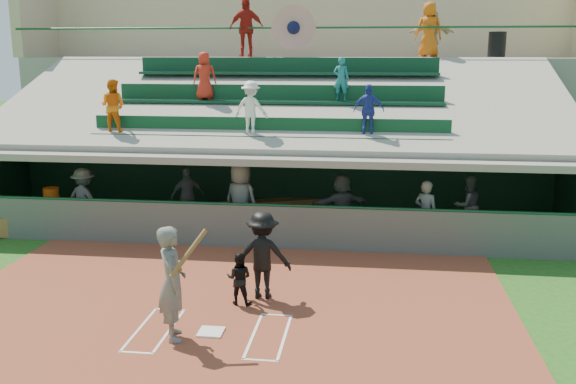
# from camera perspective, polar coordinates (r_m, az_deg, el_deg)

# --- Properties ---
(ground) EXTENTS (100.00, 100.00, 0.00)m
(ground) POSITION_cam_1_polar(r_m,az_deg,el_deg) (11.55, -6.86, -12.40)
(ground) COLOR #1F4F16
(ground) RESTS_ON ground
(dirt_slab) EXTENTS (11.00, 9.00, 0.02)m
(dirt_slab) POSITION_cam_1_polar(r_m,az_deg,el_deg) (11.99, -6.27, -11.37)
(dirt_slab) COLOR brown
(dirt_slab) RESTS_ON ground
(home_plate) EXTENTS (0.43, 0.43, 0.03)m
(home_plate) POSITION_cam_1_polar(r_m,az_deg,el_deg) (11.53, -6.86, -12.24)
(home_plate) COLOR white
(home_plate) RESTS_ON dirt_slab
(batters_box_chalk) EXTENTS (2.65, 1.85, 0.01)m
(batters_box_chalk) POSITION_cam_1_polar(r_m,az_deg,el_deg) (11.54, -6.86, -12.29)
(batters_box_chalk) COLOR white
(batters_box_chalk) RESTS_ON dirt_slab
(dugout_floor) EXTENTS (16.00, 3.50, 0.04)m
(dugout_floor) POSITION_cam_1_polar(r_m,az_deg,el_deg) (17.77, -1.56, -3.29)
(dugout_floor) COLOR #9A958C
(dugout_floor) RESTS_ON ground
(concourse_slab) EXTENTS (20.00, 3.00, 4.60)m
(concourse_slab) POSITION_cam_1_polar(r_m,az_deg,el_deg) (23.93, 0.92, 6.35)
(concourse_slab) COLOR gray
(concourse_slab) RESTS_ON ground
(grandstand) EXTENTS (20.40, 10.40, 7.80)m
(grandstand) POSITION_cam_1_polar(r_m,az_deg,el_deg) (20.98, -0.02, 5.39)
(grandstand) COLOR #525752
(grandstand) RESTS_ON ground
(batter_at_plate) EXTENTS (0.99, 0.85, 1.98)m
(batter_at_plate) POSITION_cam_1_polar(r_m,az_deg,el_deg) (11.07, -10.26, -7.94)
(batter_at_plate) COLOR #545752
(batter_at_plate) RESTS_ON dirt_slab
(catcher) EXTENTS (0.53, 0.42, 1.03)m
(catcher) POSITION_cam_1_polar(r_m,az_deg,el_deg) (12.53, -4.36, -7.66)
(catcher) COLOR black
(catcher) RESTS_ON dirt_slab
(home_umpire) EXTENTS (1.15, 0.69, 1.75)m
(home_umpire) POSITION_cam_1_polar(r_m,az_deg,el_deg) (12.72, -2.28, -5.62)
(home_umpire) COLOR black
(home_umpire) RESTS_ON dirt_slab
(dugout_bench) EXTENTS (15.66, 7.01, 0.50)m
(dugout_bench) POSITION_cam_1_polar(r_m,az_deg,el_deg) (18.94, -1.30, -1.45)
(dugout_bench) COLOR olive
(dugout_bench) RESTS_ON dugout_floor
(white_table) EXTENTS (0.93, 0.76, 0.73)m
(white_table) POSITION_cam_1_polar(r_m,az_deg,el_deg) (18.78, -20.22, -1.99)
(white_table) COLOR white
(white_table) RESTS_ON dugout_floor
(water_cooler) EXTENTS (0.42, 0.42, 0.42)m
(water_cooler) POSITION_cam_1_polar(r_m,az_deg,el_deg) (18.60, -20.29, -0.29)
(water_cooler) COLOR #DB530C
(water_cooler) RESTS_ON white_table
(dugout_player_a) EXTENTS (1.25, 0.96, 1.71)m
(dugout_player_a) POSITION_cam_1_polar(r_m,az_deg,el_deg) (18.29, -17.65, -0.60)
(dugout_player_a) COLOR #565853
(dugout_player_a) RESTS_ON dugout_floor
(dugout_player_b) EXTENTS (1.02, 0.80, 1.61)m
(dugout_player_b) POSITION_cam_1_polar(r_m,az_deg,el_deg) (18.27, -8.90, -0.32)
(dugout_player_b) COLOR #5D605A
(dugout_player_b) RESTS_ON dugout_floor
(dugout_player_c) EXTENTS (1.14, 0.96, 1.99)m
(dugout_player_c) POSITION_cam_1_polar(r_m,az_deg,el_deg) (16.69, -4.21, -0.76)
(dugout_player_c) COLOR #5A5C57
(dugout_player_c) RESTS_ON dugout_floor
(dugout_player_d) EXTENTS (1.61, 1.06, 1.66)m
(dugout_player_d) POSITION_cam_1_polar(r_m,az_deg,el_deg) (16.87, 4.78, -1.19)
(dugout_player_d) COLOR #51534F
(dugout_player_d) RESTS_ON dugout_floor
(dugout_player_e) EXTENTS (0.73, 0.66, 1.68)m
(dugout_player_e) POSITION_cam_1_polar(r_m,az_deg,el_deg) (16.32, 12.15, -1.88)
(dugout_player_e) COLOR #60635E
(dugout_player_e) RESTS_ON dugout_floor
(dugout_player_f) EXTENTS (0.95, 0.86, 1.59)m
(dugout_player_f) POSITION_cam_1_polar(r_m,az_deg,el_deg) (17.59, 15.67, -1.17)
(dugout_player_f) COLOR #575954
(dugout_player_f) RESTS_ON dugout_floor
(trash_bin) EXTENTS (0.57, 0.57, 0.86)m
(trash_bin) POSITION_cam_1_polar(r_m,az_deg,el_deg) (23.09, 18.08, 12.32)
(trash_bin) COLOR black
(trash_bin) RESTS_ON concourse_slab
(concourse_staff_a) EXTENTS (1.27, 0.84, 2.01)m
(concourse_staff_a) POSITION_cam_1_polar(r_m,az_deg,el_deg) (22.72, -3.70, 14.35)
(concourse_staff_a) COLOR #A11A12
(concourse_staff_a) RESTS_ON concourse_slab
(concourse_staff_b) EXTENTS (0.95, 0.68, 1.82)m
(concourse_staff_b) POSITION_cam_1_polar(r_m,az_deg,el_deg) (22.48, 12.42, 13.88)
(concourse_staff_b) COLOR #D0570C
(concourse_staff_b) RESTS_ON concourse_slab
(concourse_staff_c) EXTENTS (1.51, 0.55, 1.60)m
(concourse_staff_c) POSITION_cam_1_polar(r_m,az_deg,el_deg) (22.84, 12.64, 13.56)
(concourse_staff_c) COLOR tan
(concourse_staff_c) RESTS_ON concourse_slab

